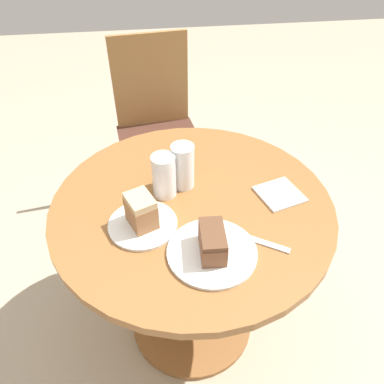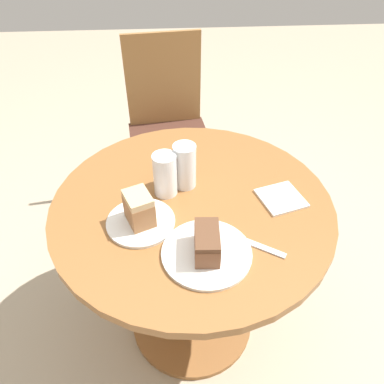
% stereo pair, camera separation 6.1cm
% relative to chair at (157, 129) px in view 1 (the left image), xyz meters
% --- Properties ---
extents(ground_plane, '(8.00, 8.00, 0.00)m').
position_rel_chair_xyz_m(ground_plane, '(0.07, -0.83, -0.49)').
color(ground_plane, tan).
extents(table, '(0.90, 0.90, 0.71)m').
position_rel_chair_xyz_m(table, '(0.07, -0.83, 0.03)').
color(table, brown).
rests_on(table, ground_plane).
extents(chair, '(0.45, 0.45, 0.93)m').
position_rel_chair_xyz_m(chair, '(0.00, 0.00, 0.00)').
color(chair, olive).
rests_on(chair, ground_plane).
extents(plate_near, '(0.25, 0.25, 0.01)m').
position_rel_chair_xyz_m(plate_near, '(0.09, -1.04, 0.23)').
color(plate_near, silver).
rests_on(plate_near, table).
extents(plate_far, '(0.20, 0.20, 0.01)m').
position_rel_chair_xyz_m(plate_far, '(-0.09, -0.91, 0.23)').
color(plate_far, silver).
rests_on(plate_far, table).
extents(cake_slice_near, '(0.07, 0.12, 0.08)m').
position_rel_chair_xyz_m(cake_slice_near, '(0.09, -1.04, 0.27)').
color(cake_slice_near, brown).
rests_on(cake_slice_near, plate_near).
extents(cake_slice_far, '(0.10, 0.11, 0.10)m').
position_rel_chair_xyz_m(cake_slice_far, '(-0.09, -0.91, 0.29)').
color(cake_slice_far, '#9E6B42').
rests_on(cake_slice_far, plate_far).
extents(glass_lemonade, '(0.08, 0.08, 0.15)m').
position_rel_chair_xyz_m(glass_lemonade, '(-0.01, -0.78, 0.29)').
color(glass_lemonade, beige).
rests_on(glass_lemonade, table).
extents(glass_water, '(0.07, 0.07, 0.15)m').
position_rel_chair_xyz_m(glass_water, '(0.05, -0.74, 0.30)').
color(glass_water, silver).
rests_on(glass_water, table).
extents(napkin_stack, '(0.16, 0.16, 0.01)m').
position_rel_chair_xyz_m(napkin_stack, '(0.35, -0.83, 0.23)').
color(napkin_stack, silver).
rests_on(napkin_stack, table).
extents(fork, '(0.14, 0.10, 0.00)m').
position_rel_chair_xyz_m(fork, '(0.24, -1.03, 0.23)').
color(fork, silver).
rests_on(fork, table).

